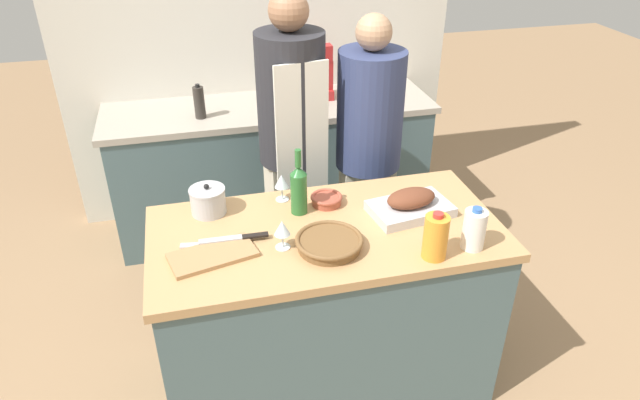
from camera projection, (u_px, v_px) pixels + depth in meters
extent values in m
plane|color=#9E7A56|center=(325.00, 374.00, 2.88)|extent=(12.00, 12.00, 0.00)
cube|color=#4C666B|center=(326.00, 311.00, 2.67)|extent=(1.46, 0.72, 0.84)
cube|color=tan|center=(326.00, 233.00, 2.44)|extent=(1.50, 0.75, 0.04)
cube|color=#4C666B|center=(273.00, 169.00, 3.88)|extent=(2.05, 0.58, 0.84)
cube|color=#ADA393|center=(270.00, 109.00, 3.66)|extent=(2.11, 0.60, 0.04)
cube|color=silver|center=(258.00, 30.00, 3.74)|extent=(2.61, 0.10, 2.55)
cube|color=#BCBCC1|center=(410.00, 209.00, 2.53)|extent=(0.38, 0.27, 0.04)
ellipsoid|color=brown|center=(411.00, 198.00, 2.50)|extent=(0.25, 0.16, 0.08)
cylinder|color=brown|center=(329.00, 244.00, 2.30)|extent=(0.26, 0.26, 0.04)
torus|color=brown|center=(329.00, 240.00, 2.29)|extent=(0.28, 0.28, 0.02)
cube|color=#AD7F51|center=(213.00, 255.00, 2.26)|extent=(0.37, 0.24, 0.02)
cylinder|color=#B7B7BC|center=(208.00, 202.00, 2.52)|extent=(0.15, 0.15, 0.11)
cylinder|color=#B7B7BC|center=(207.00, 190.00, 2.49)|extent=(0.16, 0.16, 0.01)
sphere|color=black|center=(206.00, 187.00, 2.48)|extent=(0.02, 0.02, 0.02)
cylinder|color=#A84C38|center=(326.00, 201.00, 2.60)|extent=(0.13, 0.13, 0.04)
torus|color=#A84C38|center=(326.00, 197.00, 2.59)|extent=(0.15, 0.15, 0.02)
cylinder|color=orange|center=(436.00, 237.00, 2.22)|extent=(0.10, 0.10, 0.18)
cylinder|color=red|center=(438.00, 215.00, 2.16)|extent=(0.04, 0.04, 0.02)
cylinder|color=white|center=(474.00, 230.00, 2.28)|extent=(0.09, 0.09, 0.17)
cylinder|color=#3360B2|center=(477.00, 210.00, 2.23)|extent=(0.04, 0.04, 0.02)
cylinder|color=#28662D|center=(299.00, 193.00, 2.50)|extent=(0.07, 0.07, 0.19)
cone|color=#28662D|center=(298.00, 171.00, 2.44)|extent=(0.07, 0.07, 0.04)
cylinder|color=#28662D|center=(298.00, 158.00, 2.41)|extent=(0.03, 0.03, 0.08)
cylinder|color=silver|center=(283.00, 247.00, 2.31)|extent=(0.06, 0.06, 0.00)
cylinder|color=silver|center=(283.00, 240.00, 2.30)|extent=(0.01, 0.01, 0.06)
cone|color=silver|center=(282.00, 228.00, 2.27)|extent=(0.07, 0.07, 0.06)
cylinder|color=silver|center=(282.00, 199.00, 2.64)|extent=(0.06, 0.06, 0.00)
cylinder|color=silver|center=(282.00, 193.00, 2.62)|extent=(0.01, 0.01, 0.06)
cone|color=silver|center=(282.00, 181.00, 2.59)|extent=(0.07, 0.07, 0.06)
cube|color=#B7B7BC|center=(221.00, 240.00, 2.33)|extent=(0.18, 0.04, 0.01)
cube|color=black|center=(255.00, 236.00, 2.35)|extent=(0.11, 0.03, 0.01)
cube|color=#B7B7BC|center=(195.00, 245.00, 2.32)|extent=(0.13, 0.05, 0.01)
cube|color=black|center=(220.00, 244.00, 2.33)|extent=(0.08, 0.04, 0.01)
cube|color=#B22323|center=(318.00, 94.00, 3.74)|extent=(0.18, 0.14, 0.06)
cylinder|color=#B7B7BC|center=(315.00, 81.00, 3.69)|extent=(0.13, 0.13, 0.11)
cube|color=#B22323|center=(328.00, 74.00, 3.69)|extent=(0.05, 0.08, 0.19)
cube|color=#B22323|center=(318.00, 53.00, 3.61)|extent=(0.17, 0.08, 0.10)
cylinder|color=#234C28|center=(290.00, 89.00, 3.72)|extent=(0.05, 0.05, 0.14)
cylinder|color=black|center=(290.00, 77.00, 3.68)|extent=(0.02, 0.02, 0.02)
cylinder|color=#332D28|center=(199.00, 103.00, 3.43)|extent=(0.07, 0.07, 0.19)
cylinder|color=black|center=(197.00, 86.00, 3.37)|extent=(0.03, 0.03, 0.02)
cylinder|color=#B28E2D|center=(370.00, 85.00, 3.78)|extent=(0.06, 0.06, 0.13)
cylinder|color=black|center=(370.00, 74.00, 3.74)|extent=(0.03, 0.03, 0.02)
cube|color=beige|center=(294.00, 222.00, 3.33)|extent=(0.31, 0.23, 0.83)
cylinder|color=#28282D|center=(291.00, 99.00, 2.94)|extent=(0.36, 0.36, 0.69)
sphere|color=#996B4C|center=(289.00, 11.00, 2.72)|extent=(0.20, 0.20, 0.20)
cube|color=silver|center=(302.00, 147.00, 2.91)|extent=(0.28, 0.05, 0.88)
cube|color=beige|center=(365.00, 222.00, 3.39)|extent=(0.30, 0.21, 0.77)
cylinder|color=navy|center=(370.00, 111.00, 3.03)|extent=(0.36, 0.36, 0.64)
sphere|color=tan|center=(374.00, 32.00, 2.82)|extent=(0.19, 0.19, 0.19)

